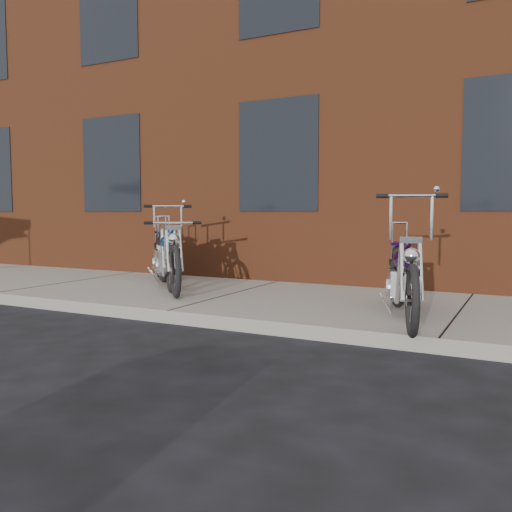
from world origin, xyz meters
The scene contains 6 objects.
ground centered at (0.00, 0.00, 0.00)m, with size 120.00×120.00×0.00m, color black.
sidewalk centered at (0.00, 1.50, 0.07)m, with size 22.00×3.00×0.15m, color gray.
building_brick centered at (0.00, 8.00, 4.00)m, with size 22.00×10.00×8.00m, color brown.
chopper_purple centered at (2.52, 0.76, 0.57)m, with size 0.85×2.25×1.30m.
chopper_blue centered at (-1.08, 1.50, 0.59)m, with size 1.73×1.90×1.07m.
chopper_third centered at (-1.42, 1.86, 0.59)m, with size 1.71×1.90×1.24m.
Camera 1 is at (3.73, -5.01, 1.28)m, focal length 38.00 mm.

